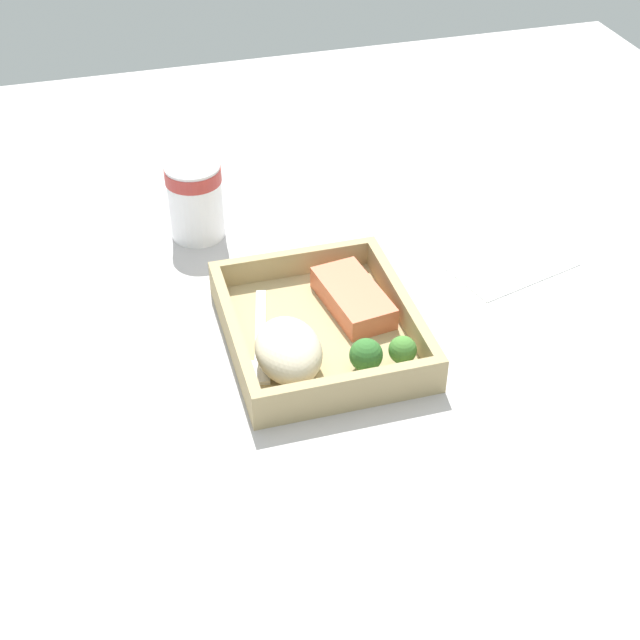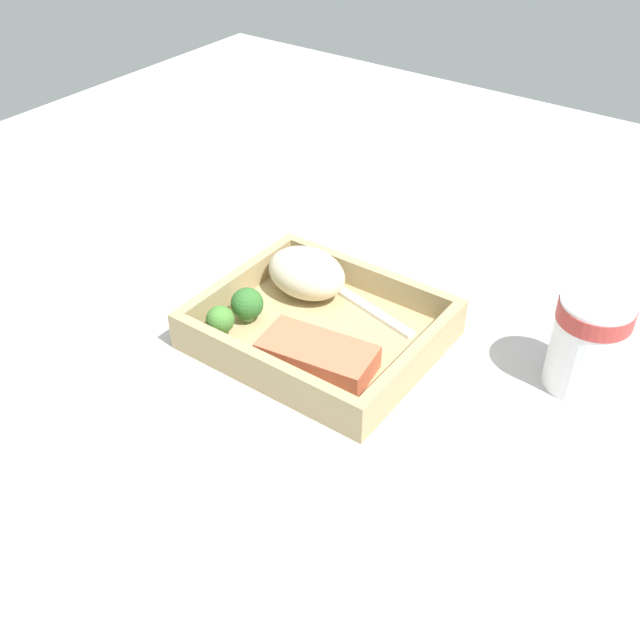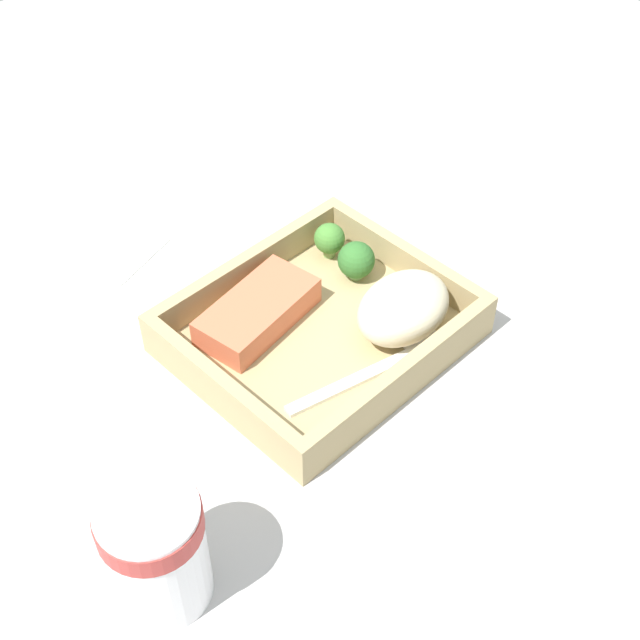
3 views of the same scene
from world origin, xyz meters
TOP-DOWN VIEW (x-y plane):
  - ground_plane at (0.00, 0.00)cm, footprint 160.00×160.00cm
  - takeout_tray at (0.00, 0.00)cm, footprint 24.00×20.48cm
  - tray_rim at (0.00, 0.00)cm, footprint 24.00×20.48cm
  - salmon_fillet at (-3.11, 4.79)cm, footprint 12.18×7.27cm
  - mashed_potatoes at (5.42, -4.92)cm, footprint 9.37×6.90cm
  - broccoli_floret_1 at (7.60, 2.84)cm, footprint 3.55×3.55cm
  - broccoli_floret_2 at (7.96, 6.74)cm, footprint 3.01×3.01cm
  - fork at (0.25, -6.86)cm, footprint 15.76×5.23cm
  - paper_cup at (-24.91, -9.47)cm, footprint 7.13×7.13cm
  - receipt_slip at (-6.83, 26.98)cm, footprint 11.68×16.73cm

SIDE VIEW (x-z plane):
  - ground_plane at x=0.00cm, z-range -2.00..0.00cm
  - receipt_slip at x=-6.83cm, z-range 0.00..0.24cm
  - takeout_tray at x=0.00cm, z-range 0.00..1.20cm
  - fork at x=0.25cm, z-range 1.20..1.64cm
  - salmon_fillet at x=-3.11cm, z-range 1.20..3.87cm
  - tray_rim at x=0.00cm, z-range 1.20..4.34cm
  - broccoli_floret_1 at x=7.60cm, z-range 1.28..5.13cm
  - broccoli_floret_2 at x=7.96cm, z-range 1.44..5.11cm
  - mashed_potatoes at x=5.42cm, z-range 1.20..6.58cm
  - paper_cup at x=-24.91cm, z-range 0.60..10.70cm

